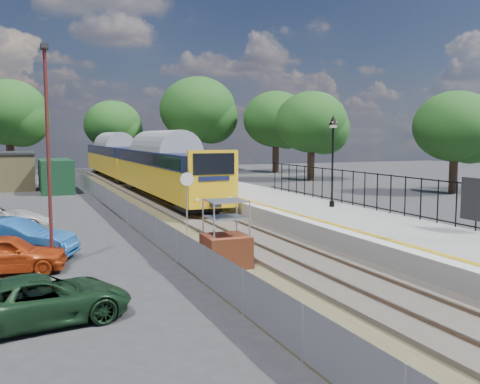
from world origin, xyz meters
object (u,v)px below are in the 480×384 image
carpark_lamp (48,144)px  car_blue (11,240)px  victorian_lamp_north (333,139)px  brick_plinth (226,235)px  car_red (6,254)px  car_green (41,300)px  car_yellow (12,233)px  train (134,161)px  speed_sign (187,193)px

carpark_lamp → car_blue: 4.16m
victorian_lamp_north → brick_plinth: bearing=-142.4°
victorian_lamp_north → car_blue: victorian_lamp_north is taller
car_red → car_blue: bearing=5.9°
car_green → car_yellow: (-0.72, 10.14, -0.04)m
brick_plinth → car_yellow: (-6.72, 6.76, -0.59)m
car_red → victorian_lamp_north: bearing=-64.5°
victorian_lamp_north → car_green: (-14.15, -9.66, -3.71)m
train → car_green: 34.16m
victorian_lamp_north → car_yellow: size_ratio=1.23×
car_yellow → speed_sign: bearing=-91.0°
carpark_lamp → brick_plinth: bearing=-20.5°
car_green → carpark_lamp: bearing=-15.3°
victorian_lamp_north → brick_plinth: 10.76m
speed_sign → car_yellow: size_ratio=0.77×
carpark_lamp → car_yellow: size_ratio=1.98×
car_red → train: bearing=-9.6°
brick_plinth → car_green: brick_plinth is taller
brick_plinth → car_green: size_ratio=0.56×
victorian_lamp_north → train: 23.96m
victorian_lamp_north → carpark_lamp: size_ratio=0.62×
victorian_lamp_north → speed_sign: bearing=-175.0°
victorian_lamp_north → speed_sign: 8.17m
train → car_green: size_ratio=9.68×
train → brick_plinth: (-2.84, -29.57, -1.21)m
carpark_lamp → car_green: (-0.55, -5.42, -3.61)m
brick_plinth → car_red: size_ratio=0.62×
victorian_lamp_north → car_yellow: 15.34m
speed_sign → car_red: bearing=-145.9°
carpark_lamp → car_blue: size_ratio=1.63×
victorian_lamp_north → car_yellow: (-14.87, 0.48, -3.76)m
victorian_lamp_north → speed_sign: size_ratio=1.59×
train → car_red: (-9.72, -27.49, -1.69)m
train → car_yellow: size_ratio=10.92×
car_green → car_yellow: bearing=-5.5°
car_green → brick_plinth: bearing=-70.2°
victorian_lamp_north → brick_plinth: victorian_lamp_north is taller
train → carpark_lamp: carpark_lamp is taller
carpark_lamp → car_red: (-1.42, 0.04, -3.55)m
train → victorian_lamp_north: bearing=-77.2°
brick_plinth → car_yellow: brick_plinth is taller
brick_plinth → carpark_lamp: bearing=159.5°
car_red → speed_sign: bearing=-54.2°
brick_plinth → speed_sign: 5.67m
brick_plinth → car_green: (-6.01, -3.38, -0.54)m
train → car_yellow: train is taller
car_green → car_blue: size_ratio=0.93×
speed_sign → brick_plinth: bearing=-85.4°
carpark_lamp → car_green: size_ratio=1.75×
train → carpark_lamp: (-8.30, -27.53, 1.85)m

